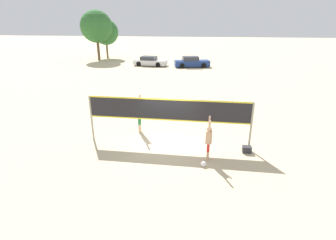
% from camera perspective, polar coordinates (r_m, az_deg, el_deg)
% --- Properties ---
extents(ground_plane, '(200.00, 200.00, 0.00)m').
position_cam_1_polar(ground_plane, '(13.22, 0.00, -5.28)').
color(ground_plane, beige).
extents(volleyball_net, '(7.94, 0.09, 2.36)m').
position_cam_1_polar(volleyball_net, '(12.57, 0.00, 1.75)').
color(volleyball_net, gray).
rests_on(volleyball_net, ground_plane).
extents(player_spiker, '(0.28, 0.68, 1.97)m').
position_cam_1_polar(player_spiker, '(11.50, 8.85, -4.02)').
color(player_spiker, tan).
rests_on(player_spiker, ground_plane).
extents(player_blocker, '(0.28, 0.70, 2.08)m').
position_cam_1_polar(player_blocker, '(14.34, -6.28, 1.43)').
color(player_blocker, beige).
rests_on(player_blocker, ground_plane).
extents(volleyball, '(0.22, 0.22, 0.22)m').
position_cam_1_polar(volleyball, '(11.36, 7.74, -9.49)').
color(volleyball, white).
rests_on(volleyball, ground_plane).
extents(gear_bag, '(0.40, 0.32, 0.30)m').
position_cam_1_polar(gear_bag, '(12.92, 16.78, -6.13)').
color(gear_bag, '#2D2D33').
rests_on(gear_bag, ground_plane).
extents(parked_car_near, '(4.92, 2.70, 1.41)m').
position_cam_1_polar(parked_car_near, '(36.40, 5.16, 12.41)').
color(parked_car_near, navy).
rests_on(parked_car_near, ground_plane).
extents(parked_car_mid, '(4.70, 2.38, 1.28)m').
position_cam_1_polar(parked_car_mid, '(37.49, -3.94, 12.60)').
color(parked_car_mid, silver).
rests_on(parked_car_mid, ground_plane).
extents(tree_left_cluster, '(4.87, 4.87, 7.54)m').
position_cam_1_polar(tree_left_cluster, '(44.26, -15.34, 19.04)').
color(tree_left_cluster, brown).
rests_on(tree_left_cluster, ground_plane).
extents(tree_right_cluster, '(4.10, 4.10, 6.22)m').
position_cam_1_polar(tree_right_cluster, '(46.55, -13.40, 18.10)').
color(tree_right_cluster, brown).
rests_on(tree_right_cluster, ground_plane).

